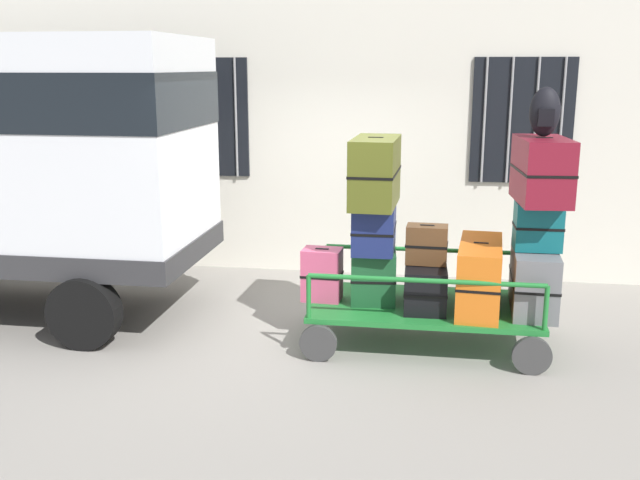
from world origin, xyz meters
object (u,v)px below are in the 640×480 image
suitcase_center_middle (427,244)px  suitcase_midright_bottom (479,276)px  luggage_cart (424,310)px  suitcase_right_middle (538,226)px  suitcase_midleft_middle (374,228)px  backpack (545,112)px  suitcase_midleft_bottom (373,276)px  suitcase_right_top (542,170)px  suitcase_left_bottom (322,274)px  suitcase_center_bottom (425,284)px  suitcase_midleft_top (375,172)px  suitcase_right_bottom (534,279)px

suitcase_center_middle → suitcase_midright_bottom: 0.58m
luggage_cart → suitcase_right_middle: size_ratio=5.04×
suitcase_midleft_middle → luggage_cart: bearing=-1.9°
suitcase_midright_bottom → backpack: (0.50, 0.06, 1.53)m
suitcase_midleft_bottom → suitcase_right_top: 1.85m
suitcase_left_bottom → suitcase_center_bottom: size_ratio=0.63×
suitcase_midleft_bottom → suitcase_midleft_top: 1.03m
suitcase_left_bottom → backpack: backpack is taller
luggage_cart → backpack: bearing=1.1°
luggage_cart → suitcase_center_middle: bearing=-90.0°
suitcase_left_bottom → suitcase_center_middle: 1.06m
backpack → luggage_cart: bearing=-178.9°
suitcase_left_bottom → backpack: bearing=1.0°
luggage_cart → suitcase_right_bottom: 1.07m
suitcase_midleft_bottom → backpack: size_ratio=1.17×
suitcase_left_bottom → suitcase_right_top: 2.28m
luggage_cart → suitcase_midleft_top: bearing=179.7°
suitcase_midleft_top → backpack: size_ratio=2.05×
suitcase_midleft_middle → suitcase_midright_bottom: suitcase_midleft_middle is taller
suitcase_center_bottom → suitcase_right_top: size_ratio=0.94×
suitcase_midleft_bottom → suitcase_midleft_top: size_ratio=0.57×
suitcase_left_bottom → suitcase_right_middle: bearing=-0.3°
suitcase_center_bottom → suitcase_midright_bottom: (0.50, -0.02, 0.11)m
suitcase_midleft_top → suitcase_midright_bottom: size_ratio=0.83×
suitcase_left_bottom → backpack: 2.56m
suitcase_midleft_middle → suitcase_midright_bottom: bearing=-3.2°
luggage_cart → suitcase_midleft_bottom: size_ratio=4.36×
suitcase_left_bottom → suitcase_midleft_bottom: bearing=3.1°
suitcase_right_top → suitcase_left_bottom: bearing=179.9°
luggage_cart → suitcase_midleft_top: (-0.50, 0.00, 1.34)m
suitcase_midleft_bottom → suitcase_right_middle: 1.61m
suitcase_midleft_top → suitcase_right_middle: 1.58m
suitcase_midleft_bottom → suitcase_center_bottom: 0.51m
suitcase_right_bottom → suitcase_right_middle: (0.00, -0.03, 0.52)m
suitcase_midleft_bottom → suitcase_center_middle: bearing=-4.2°
suitcase_center_bottom → suitcase_left_bottom: bearing=179.8°
suitcase_midleft_top → suitcase_center_bottom: bearing=-2.5°
suitcase_midright_bottom → suitcase_center_bottom: bearing=177.8°
suitcase_midleft_bottom → suitcase_left_bottom: bearing=-176.9°
luggage_cart → suitcase_center_middle: (0.00, -0.02, 0.66)m
suitcase_midleft_top → suitcase_center_middle: 0.84m
suitcase_midleft_middle → suitcase_midright_bottom: (1.01, -0.06, -0.42)m
suitcase_midleft_middle → backpack: bearing=0.1°
suitcase_midleft_top → luggage_cart: bearing=-0.3°
suitcase_right_middle → suitcase_center_middle: bearing=179.8°
luggage_cart → backpack: 2.15m
luggage_cart → suitcase_midleft_top: 1.43m
suitcase_center_middle → suitcase_midright_bottom: (0.50, -0.01, -0.28)m
suitcase_midleft_bottom → suitcase_center_bottom: size_ratio=0.63×
suitcase_midleft_bottom → suitcase_center_bottom: suitcase_midleft_bottom is taller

